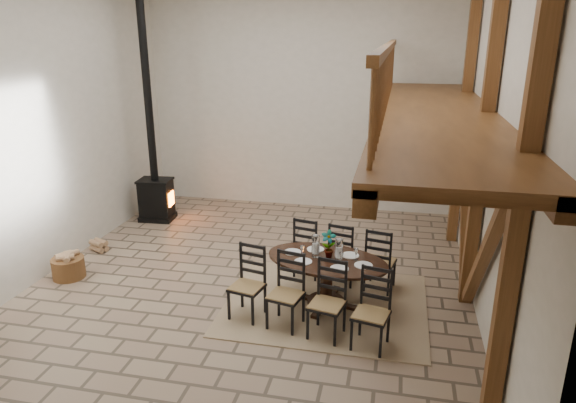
% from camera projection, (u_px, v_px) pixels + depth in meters
% --- Properties ---
extents(ground, '(8.00, 8.00, 0.00)m').
position_uv_depth(ground, '(254.00, 279.00, 8.61)').
color(ground, gray).
rests_on(ground, ground).
extents(room_shell, '(7.02, 8.02, 5.01)m').
position_uv_depth(room_shell, '(329.00, 99.00, 7.42)').
color(room_shell, silver).
rests_on(room_shell, ground).
extents(rug, '(3.00, 2.50, 0.02)m').
position_uv_depth(rug, '(326.00, 304.00, 7.81)').
color(rug, tan).
rests_on(rug, ground).
extents(dining_table, '(2.35, 2.41, 1.18)m').
position_uv_depth(dining_table, '(324.00, 284.00, 7.61)').
color(dining_table, black).
rests_on(dining_table, ground).
extents(wood_stove, '(0.76, 0.61, 5.00)m').
position_uv_depth(wood_stove, '(154.00, 171.00, 11.00)').
color(wood_stove, black).
rests_on(wood_stove, ground).
extents(log_basket, '(0.53, 0.53, 0.44)m').
position_uv_depth(log_basket, '(68.00, 267.00, 8.62)').
color(log_basket, brown).
rests_on(log_basket, ground).
extents(log_stack, '(0.38, 0.33, 0.22)m').
position_uv_depth(log_stack, '(99.00, 246.00, 9.68)').
color(log_stack, tan).
rests_on(log_stack, ground).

